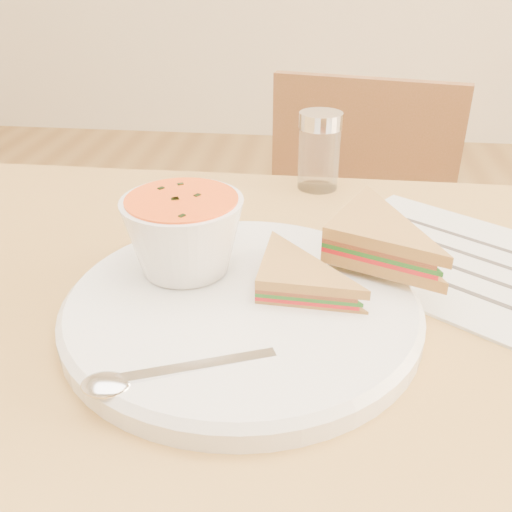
% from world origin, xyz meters
% --- Properties ---
extents(chair_far, '(0.43, 0.43, 0.82)m').
position_xyz_m(chair_far, '(0.12, 0.53, 0.41)').
color(chair_far, brown).
rests_on(chair_far, floor).
extents(plate, '(0.32, 0.32, 0.02)m').
position_xyz_m(plate, '(0.01, 0.00, 0.76)').
color(plate, white).
rests_on(plate, dining_table).
extents(soup_bowl, '(0.13, 0.13, 0.07)m').
position_xyz_m(soup_bowl, '(-0.05, 0.04, 0.80)').
color(soup_bowl, white).
rests_on(soup_bowl, plate).
extents(sandwich_half_a, '(0.10, 0.10, 0.03)m').
position_xyz_m(sandwich_half_a, '(0.02, -0.01, 0.78)').
color(sandwich_half_a, '#B98141').
rests_on(sandwich_half_a, plate).
extents(sandwich_half_b, '(0.15, 0.15, 0.04)m').
position_xyz_m(sandwich_half_b, '(0.08, 0.06, 0.80)').
color(sandwich_half_b, '#B98141').
rests_on(sandwich_half_b, plate).
extents(spoon, '(0.18, 0.10, 0.01)m').
position_xyz_m(spoon, '(-0.02, -0.10, 0.77)').
color(spoon, silver).
rests_on(spoon, plate).
extents(paper_menu, '(0.36, 0.35, 0.00)m').
position_xyz_m(paper_menu, '(0.22, 0.12, 0.75)').
color(paper_menu, white).
rests_on(paper_menu, dining_table).
extents(condiment_shaker, '(0.06, 0.06, 0.10)m').
position_xyz_m(condiment_shaker, '(0.07, 0.31, 0.80)').
color(condiment_shaker, silver).
rests_on(condiment_shaker, dining_table).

